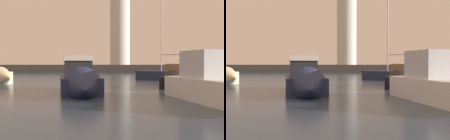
% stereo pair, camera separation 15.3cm
% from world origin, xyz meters
% --- Properties ---
extents(ground_plane, '(220.00, 220.00, 0.00)m').
position_xyz_m(ground_plane, '(0.00, 28.37, 0.00)').
color(ground_plane, '#2D3D51').
extents(breakwater, '(80.37, 5.10, 1.64)m').
position_xyz_m(breakwater, '(0.00, 56.75, 0.82)').
color(breakwater, '#423F3D').
rests_on(breakwater, ground_plane).
extents(lighthouse, '(4.16, 4.16, 19.35)m').
position_xyz_m(lighthouse, '(2.71, 56.75, 10.81)').
color(lighthouse, silver).
rests_on(lighthouse, breakwater).
extents(motorboat_0, '(3.75, 6.59, 2.36)m').
position_xyz_m(motorboat_0, '(5.99, 20.05, 0.60)').
color(motorboat_0, black).
rests_on(motorboat_0, ground_plane).
extents(motorboat_1, '(3.96, 8.62, 3.05)m').
position_xyz_m(motorboat_1, '(6.34, 11.16, 0.87)').
color(motorboat_1, white).
rests_on(motorboat_1, ground_plane).
extents(motorboat_3, '(3.92, 8.41, 3.12)m').
position_xyz_m(motorboat_3, '(-1.04, 15.74, 0.80)').
color(motorboat_3, '#1E284C').
rests_on(motorboat_3, ground_plane).
extents(sailboat_moored, '(7.20, 5.92, 11.76)m').
position_xyz_m(sailboat_moored, '(7.46, 30.16, 0.58)').
color(sailboat_moored, '#1E284C').
rests_on(sailboat_moored, ground_plane).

